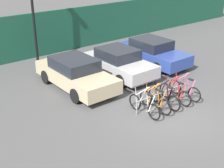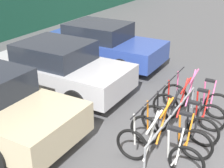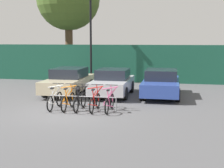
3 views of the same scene
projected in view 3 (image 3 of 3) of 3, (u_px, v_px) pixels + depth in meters
ground_plane at (66, 112)px, 12.67m from camera, size 120.00×120.00×0.00m
hoarding_wall at (112, 63)px, 21.71m from camera, size 36.00×0.16×2.58m
bike_rack at (83, 98)px, 13.17m from camera, size 2.92×0.04×0.57m
bicycle_white at (55, 100)px, 13.27m from camera, size 0.68×1.71×1.05m
bicycle_orange at (68, 101)px, 13.15m from camera, size 0.68×1.71×1.05m
bicycle_black at (80, 101)px, 13.05m from camera, size 0.68×1.71×1.05m
bicycle_red at (95, 102)px, 12.92m from camera, size 0.68×1.71×1.05m
bicycle_pink at (109, 102)px, 12.80m from camera, size 0.68×1.71×1.05m
car_beige at (69, 81)px, 17.05m from camera, size 1.91×4.52×1.40m
car_silver at (113, 82)px, 16.47m from camera, size 1.91×4.02×1.40m
car_blue at (161, 83)px, 16.15m from camera, size 1.91×4.27×1.40m
lamp_post at (91, 35)px, 20.71m from camera, size 0.24×0.44×5.73m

